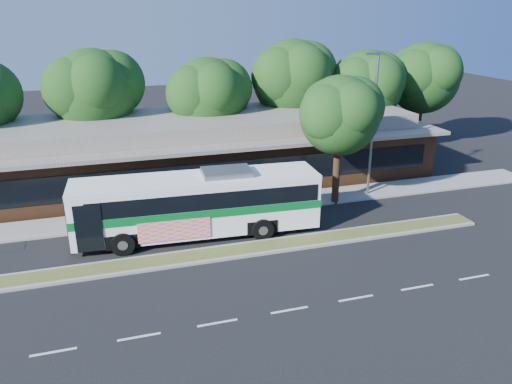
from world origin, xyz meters
TOP-DOWN VIEW (x-y plane):
  - ground at (0.00, 0.00)m, footprint 120.00×120.00m
  - median_strip at (0.00, 0.60)m, footprint 26.00×1.10m
  - sidewalk at (0.00, 6.40)m, footprint 44.00×2.60m
  - plaza_building at (0.00, 12.99)m, footprint 33.20×11.20m
  - lamp_post at (9.56, 6.00)m, footprint 0.93×0.18m
  - tree_bg_b at (-6.57, 16.14)m, footprint 6.69×6.00m
  - tree_bg_c at (1.40, 15.13)m, footprint 6.24×5.60m
  - tree_bg_d at (8.45, 16.15)m, footprint 6.91×6.20m
  - tree_bg_e at (14.42, 15.14)m, footprint 6.47×5.80m
  - tree_bg_f at (20.43, 16.14)m, footprint 6.69×6.00m
  - transit_bus at (-2.11, 3.12)m, footprint 13.01×3.49m
  - sidewalk_tree at (7.26, 5.41)m, footprint 5.30×4.75m

SIDE VIEW (x-z plane):
  - ground at x=0.00m, z-range 0.00..0.00m
  - sidewalk at x=0.00m, z-range 0.00..0.12m
  - median_strip at x=0.00m, z-range 0.00..0.15m
  - transit_bus at x=-2.11m, z-range 0.20..3.82m
  - plaza_building at x=0.00m, z-range -0.10..4.35m
  - lamp_post at x=9.56m, z-range 0.37..9.44m
  - tree_bg_c at x=1.40m, z-range 1.46..9.72m
  - sidewalk_tree at x=7.26m, z-range 1.70..9.64m
  - tree_bg_e at x=14.42m, z-range 1.49..10.00m
  - tree_bg_f at x=20.43m, z-range 1.60..10.52m
  - tree_bg_b at x=-6.57m, z-range 1.64..10.64m
  - tree_bg_d at x=8.45m, z-range 1.73..11.10m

